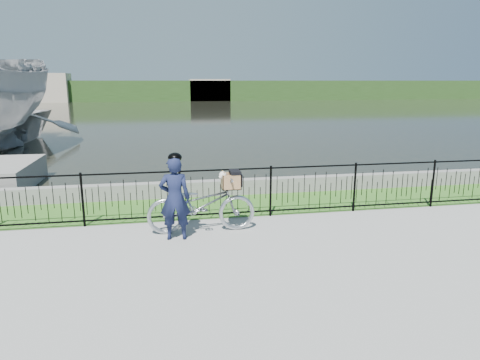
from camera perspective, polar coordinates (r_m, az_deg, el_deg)
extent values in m
plane|color=gray|center=(8.03, -0.10, -8.63)|extent=(120.00, 120.00, 0.00)
cube|color=#356720|center=(10.46, -2.64, -3.41)|extent=(60.00, 2.00, 0.01)
plane|color=black|center=(40.47, -8.55, 8.74)|extent=(120.00, 120.00, 0.00)
cube|color=slate|center=(11.36, -3.34, -1.05)|extent=(60.00, 0.30, 0.40)
cube|color=#27471B|center=(67.37, -9.43, 11.68)|extent=(120.00, 6.00, 3.00)
cube|color=#AC9F8A|center=(67.44, -25.17, 11.06)|extent=(8.00, 4.00, 4.00)
cube|color=#AC9F8A|center=(66.26, -4.10, 11.88)|extent=(6.00, 3.00, 3.20)
imported|color=#A5AAB1|center=(8.56, -5.17, -3.29)|extent=(2.15, 0.75, 1.13)
cube|color=black|center=(8.55, -1.21, -1.12)|extent=(0.38, 0.18, 0.02)
cube|color=#A0744A|center=(8.55, -1.22, -1.08)|extent=(0.37, 0.33, 0.01)
cube|color=#A0744A|center=(8.67, -1.39, 0.09)|extent=(0.37, 0.02, 0.30)
cube|color=#A0744A|center=(8.37, -1.05, -0.38)|extent=(0.37, 0.01, 0.30)
cube|color=#A0744A|center=(8.55, -0.04, -0.09)|extent=(0.02, 0.33, 0.30)
cube|color=#A0744A|center=(8.49, -2.40, -0.19)|extent=(0.02, 0.33, 0.30)
cube|color=black|center=(8.49, -0.68, 1.07)|extent=(0.20, 0.35, 0.06)
cube|color=black|center=(8.54, 0.07, 0.11)|extent=(0.02, 0.35, 0.24)
ellipsoid|color=silver|center=(8.52, -1.35, -0.28)|extent=(0.31, 0.22, 0.20)
sphere|color=silver|center=(8.44, -2.31, 0.65)|extent=(0.15, 0.15, 0.15)
sphere|color=silver|center=(8.42, -2.63, 0.41)|extent=(0.07, 0.07, 0.07)
sphere|color=black|center=(8.41, -2.78, 0.35)|extent=(0.02, 0.02, 0.02)
cone|color=olive|center=(8.49, -2.37, 1.13)|extent=(0.06, 0.08, 0.08)
cone|color=olive|center=(8.40, -2.14, 1.00)|extent=(0.06, 0.08, 0.08)
imported|color=#141A39|center=(8.17, -8.68, -2.46)|extent=(0.62, 0.43, 1.60)
ellipsoid|color=black|center=(8.00, -8.87, 2.95)|extent=(0.26, 0.29, 0.18)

